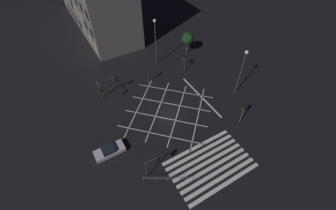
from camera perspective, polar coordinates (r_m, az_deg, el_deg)
The scene contains 15 objects.
ground_plane at distance 36.69m, azimuth 0.00°, elevation -1.51°, with size 200.00×200.00×0.00m, color black.
road_markings at distance 32.91m, azimuth 7.58°, elevation -10.11°, with size 16.64×22.89×0.01m.
traffic_light_ne_cross at distance 43.88m, azimuth 3.75°, elevation 11.81°, with size 0.36×0.39×3.29m.
traffic_light_ne_main at distance 43.43m, azimuth 4.30°, elevation 11.31°, with size 0.39×0.36×3.25m.
traffic_light_nw_main at distance 39.17m, azimuth -14.51°, elevation 5.52°, with size 3.12×0.36×3.34m.
traffic_light_se_main at distance 34.88m, azimuth 18.55°, elevation -1.24°, with size 0.39×0.36×3.87m.
traffic_light_se_cross at distance 35.07m, azimuth 18.64°, elevation -1.15°, with size 0.36×0.39×3.75m.
traffic_light_nw_cross at distance 37.14m, azimuth -16.94°, elevation 3.83°, with size 0.36×2.45×4.45m.
traffic_light_sw_main at distance 28.29m, azimuth -3.76°, elevation -14.47°, with size 2.00×0.36×3.56m.
traffic_light_median_north at distance 40.31m, azimuth -5.11°, elevation 8.13°, with size 0.36×0.39×3.29m.
street_lamp_east at distance 37.48m, azimuth 18.64°, elevation 10.15°, with size 0.59×0.59×8.64m.
street_lamp_west at distance 42.61m, azimuth -3.29°, elevation 17.80°, with size 0.56×0.56×9.44m.
street_tree_near at distance 48.09m, azimuth 5.03°, elevation 16.40°, with size 2.54×2.54×4.57m.
waiting_car at distance 32.44m, azimuth -14.67°, elevation -11.18°, with size 4.17×1.84×1.29m.
pedestrian_railing at distance 29.45m, azimuth 0.00°, elevation -18.14°, with size 5.36×3.15×1.05m.
Camera 1 is at (-12.36, -21.18, 27.29)m, focal length 24.00 mm.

